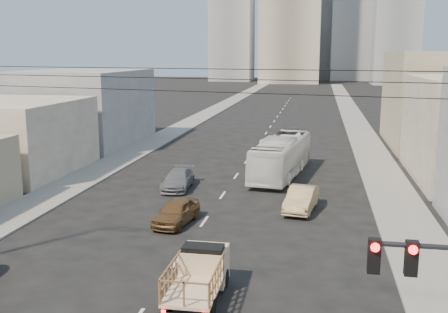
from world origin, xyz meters
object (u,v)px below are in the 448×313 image
(flatbed_pickup, at_px, (199,272))
(sedan_brown, at_px, (176,212))
(city_bus, at_px, (281,156))
(sedan_grey, at_px, (178,180))
(sedan_tan, at_px, (301,199))

(flatbed_pickup, bearing_deg, sedan_brown, 110.83)
(city_bus, relative_size, sedan_grey, 2.48)
(city_bus, relative_size, sedan_brown, 2.77)
(flatbed_pickup, relative_size, sedan_brown, 1.05)
(sedan_tan, bearing_deg, flatbed_pickup, -97.41)
(city_bus, bearing_deg, sedan_tan, -69.80)
(sedan_grey, bearing_deg, sedan_tan, -26.63)
(city_bus, height_order, sedan_brown, city_bus)
(flatbed_pickup, xyz_separation_m, city_bus, (1.70, 22.47, 0.52))
(sedan_grey, bearing_deg, city_bus, 34.33)
(sedan_brown, xyz_separation_m, sedan_grey, (-2.07, 7.92, -0.03))
(city_bus, xyz_separation_m, sedan_brown, (-5.11, -13.50, -0.90))
(sedan_tan, bearing_deg, sedan_grey, 165.17)
(sedan_tan, distance_m, sedan_grey, 9.94)
(sedan_tan, xyz_separation_m, sedan_grey, (-9.14, 3.90, -0.07))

